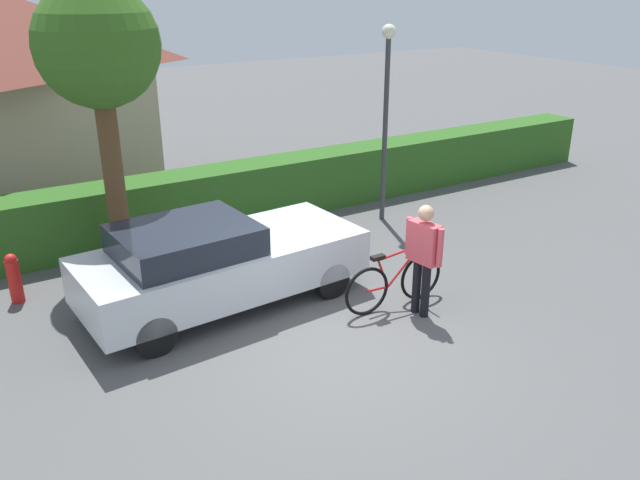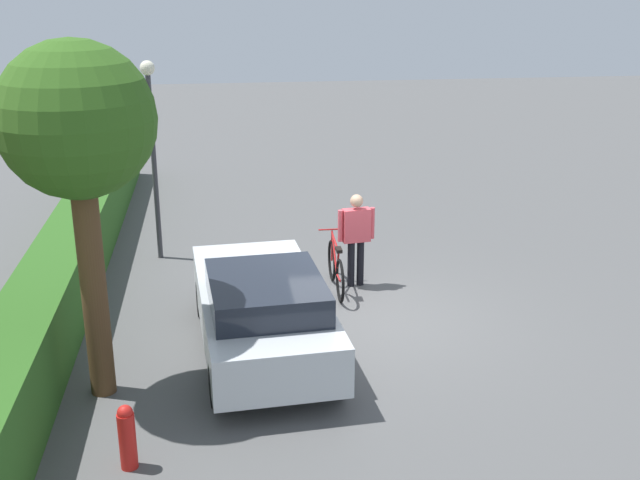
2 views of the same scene
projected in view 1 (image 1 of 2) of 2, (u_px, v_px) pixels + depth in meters
The scene contains 8 objects.
ground_plane at pixel (338, 340), 9.01m from camera, with size 60.00×60.00×0.00m, color #525252.
hedge_row at pixel (199, 201), 12.78m from camera, with size 21.15×0.90×1.18m, color #2D5D1E.
parked_car_near at pixel (217, 261), 9.71m from camera, with size 4.41×2.08×1.40m.
bicycle at pixel (395, 282), 9.77m from camera, with size 1.79×0.50×1.00m.
person_rider at pixel (423, 251), 9.32m from camera, with size 0.27×0.68×1.72m.
street_lamp at pixel (386, 96), 12.57m from camera, with size 0.28×0.28×3.89m.
tree_kerbside at pixel (98, 52), 9.97m from camera, with size 1.95×1.95×4.71m.
fire_hydrant at pixel (14, 278), 9.91m from camera, with size 0.20×0.20×0.81m.
Camera 1 is at (-4.30, -6.53, 4.69)m, focal length 36.17 mm.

